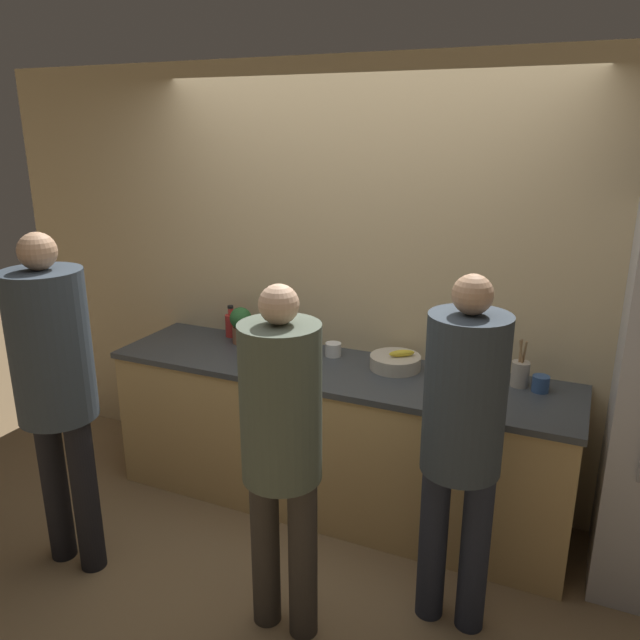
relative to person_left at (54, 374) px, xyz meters
The scene contains 13 objects.
ground_plane 1.64m from the person_left, 33.16° to the left, with size 14.00×14.00×0.00m, color #8C704C.
wall_back 1.77m from the person_left, 53.68° to the left, with size 5.20×0.06×2.60m.
counter 1.62m from the person_left, 45.88° to the left, with size 2.71×0.71×0.89m.
person_left is the anchor object (origin of this frame).
person_center 1.22m from the person_left, ahead, with size 0.34×0.34×1.63m.
person_right 1.94m from the person_left, 11.91° to the left, with size 0.34×0.34×1.66m.
fruit_bowl 1.80m from the person_left, 41.10° to the left, with size 0.29×0.29×0.12m.
utensil_crock 2.37m from the person_left, 30.84° to the left, with size 0.09×0.09×0.26m.
bottle_dark 1.38m from the person_left, 63.19° to the left, with size 0.08×0.08×0.16m.
bottle_red 1.31m from the person_left, 81.42° to the left, with size 0.08×0.08×0.21m.
cup_white 1.56m from the person_left, 52.23° to the left, with size 0.10×0.10×0.08m.
cup_blue 2.45m from the person_left, 28.92° to the left, with size 0.09×0.09×0.09m.
potted_plant 1.25m from the person_left, 75.10° to the left, with size 0.14×0.14×0.23m.
Camera 1 is at (1.28, -2.70, 2.22)m, focal length 35.00 mm.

